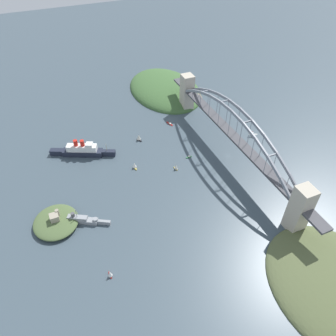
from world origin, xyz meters
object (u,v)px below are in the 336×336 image
(naval_cruiser, at_px, (77,219))
(small_boat_1, at_px, (189,157))
(small_boat_4, at_px, (110,274))
(small_boat_0, at_px, (176,167))
(seaplane_taxiing_near_bridge, at_px, (253,135))
(small_boat_5, at_px, (170,124))
(small_boat_3, at_px, (135,165))
(ocean_liner, at_px, (82,151))
(harbor_arch_bridge, at_px, (231,136))
(fort_island_mid_harbor, at_px, (56,222))
(small_boat_2, at_px, (139,137))

(naval_cruiser, distance_m, small_boat_1, 148.64)
(small_boat_1, relative_size, small_boat_4, 0.96)
(small_boat_4, bearing_deg, small_boat_0, -46.46)
(seaplane_taxiing_near_bridge, relative_size, small_boat_5, 0.91)
(small_boat_0, xyz_separation_m, small_boat_4, (-100.28, 105.53, 0.21))
(small_boat_1, bearing_deg, small_boat_3, 83.05)
(small_boat_1, bearing_deg, seaplane_taxiing_near_bridge, -86.00)
(small_boat_0, bearing_deg, small_boat_3, 63.64)
(seaplane_taxiing_near_bridge, xyz_separation_m, small_boat_1, (-6.63, 94.74, -1.19))
(small_boat_1, height_order, small_boat_3, small_boat_3)
(small_boat_1, bearing_deg, ocean_liner, 64.43)
(harbor_arch_bridge, xyz_separation_m, small_boat_1, (15.69, 44.99, -28.38))
(naval_cruiser, distance_m, fort_island_mid_harbor, 20.08)
(harbor_arch_bridge, distance_m, naval_cruiser, 190.76)
(small_boat_4, relative_size, small_boat_5, 0.66)
(small_boat_2, relative_size, small_boat_3, 1.10)
(naval_cruiser, distance_m, small_boat_2, 140.81)
(harbor_arch_bridge, relative_size, small_boat_3, 34.96)
(small_boat_1, xyz_separation_m, small_boat_3, (8.00, 65.68, 2.97))
(ocean_liner, relative_size, small_boat_2, 7.85)
(harbor_arch_bridge, relative_size, small_boat_0, 39.15)
(small_boat_5, bearing_deg, small_boat_4, 144.13)
(ocean_liner, bearing_deg, small_boat_4, 175.56)
(harbor_arch_bridge, height_order, small_boat_1, harbor_arch_bridge)
(small_boat_1, bearing_deg, small_boat_2, 37.75)
(fort_island_mid_harbor, xyz_separation_m, small_boat_3, (47.78, -95.56, 0.03))
(small_boat_3, height_order, small_boat_4, small_boat_4)
(small_boat_5, bearing_deg, seaplane_taxiing_near_bridge, -127.47)
(ocean_liner, distance_m, small_boat_3, 68.65)
(naval_cruiser, height_order, small_boat_2, naval_cruiser)
(small_boat_1, bearing_deg, naval_cruiser, 107.47)
(fort_island_mid_harbor, height_order, seaplane_taxiing_near_bridge, fort_island_mid_harbor)
(seaplane_taxiing_near_bridge, xyz_separation_m, small_boat_2, (49.72, 138.37, 2.38))
(ocean_liner, bearing_deg, small_boat_0, -126.49)
(ocean_liner, xyz_separation_m, small_boat_3, (-47.23, -49.74, -2.74))
(small_boat_3, bearing_deg, small_boat_1, -96.95)
(seaplane_taxiing_near_bridge, xyz_separation_m, small_boat_3, (1.37, 160.42, 1.77))
(small_boat_3, bearing_deg, small_boat_2, -24.52)
(naval_cruiser, height_order, small_boat_5, naval_cruiser)
(small_boat_4, bearing_deg, small_boat_2, -26.56)
(seaplane_taxiing_near_bridge, distance_m, small_boat_0, 119.38)
(fort_island_mid_harbor, height_order, small_boat_1, fort_island_mid_harbor)
(small_boat_1, relative_size, small_boat_2, 0.82)
(fort_island_mid_harbor, relative_size, seaplane_taxiing_near_bridge, 4.07)
(naval_cruiser, xyz_separation_m, small_boat_1, (44.63, -141.77, -2.40))
(ocean_liner, bearing_deg, seaplane_taxiing_near_bridge, -103.02)
(harbor_arch_bridge, xyz_separation_m, naval_cruiser, (-28.94, 186.75, -25.98))
(small_boat_4, bearing_deg, harbor_arch_bridge, -60.61)
(fort_island_mid_harbor, distance_m, small_boat_0, 140.80)
(small_boat_5, bearing_deg, fort_island_mid_harbor, 124.05)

